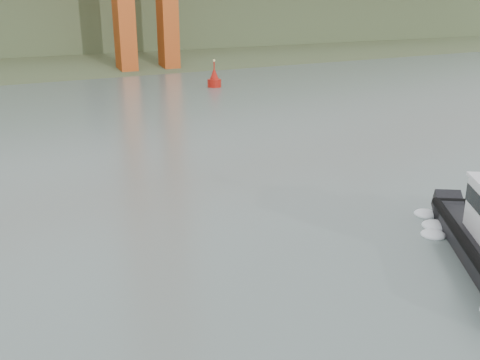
% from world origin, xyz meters
% --- Properties ---
extents(ground, '(400.00, 400.00, 0.00)m').
position_xyz_m(ground, '(0.00, 0.00, 0.00)').
color(ground, slate).
rests_on(ground, ground).
extents(nav_buoy, '(2.01, 2.01, 4.18)m').
position_xyz_m(nav_buoy, '(23.16, 53.19, 1.10)').
color(nav_buoy, '#A6140B').
rests_on(nav_buoy, ground).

